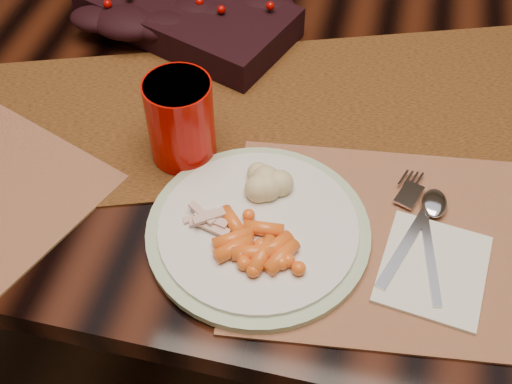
% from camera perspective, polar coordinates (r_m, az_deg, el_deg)
% --- Properties ---
extents(floor, '(5.00, 5.00, 0.00)m').
position_cam_1_polar(floor, '(1.62, 3.67, -10.77)').
color(floor, black).
rests_on(floor, ground).
extents(dining_table, '(1.80, 1.00, 0.75)m').
position_cam_1_polar(dining_table, '(1.31, 4.47, -2.70)').
color(dining_table, black).
rests_on(dining_table, floor).
extents(table_runner, '(1.57, 0.83, 0.00)m').
position_cam_1_polar(table_runner, '(1.00, 8.12, 7.80)').
color(table_runner, '#462808').
rests_on(table_runner, dining_table).
extents(centerpiece, '(0.39, 0.29, 0.07)m').
position_cam_1_polar(centerpiece, '(1.12, -6.16, 15.79)').
color(centerpiece, black).
rests_on(centerpiece, table_runner).
extents(placemat_main, '(0.45, 0.36, 0.00)m').
position_cam_1_polar(placemat_main, '(0.83, 12.40, -4.33)').
color(placemat_main, brown).
rests_on(placemat_main, dining_table).
extents(dinner_plate, '(0.32, 0.32, 0.02)m').
position_cam_1_polar(dinner_plate, '(0.81, 0.20, -3.35)').
color(dinner_plate, silver).
rests_on(dinner_plate, placemat_main).
extents(baby_carrots, '(0.12, 0.11, 0.02)m').
position_cam_1_polar(baby_carrots, '(0.78, 0.58, -4.16)').
color(baby_carrots, orange).
rests_on(baby_carrots, dinner_plate).
extents(mashed_potatoes, '(0.09, 0.08, 0.04)m').
position_cam_1_polar(mashed_potatoes, '(0.83, 1.29, 1.42)').
color(mashed_potatoes, '#D0C385').
rests_on(mashed_potatoes, dinner_plate).
extents(turkey_shreds, '(0.08, 0.07, 0.02)m').
position_cam_1_polar(turkey_shreds, '(0.80, -4.42, -2.56)').
color(turkey_shreds, beige).
rests_on(turkey_shreds, dinner_plate).
extents(napkin, '(0.14, 0.16, 0.00)m').
position_cam_1_polar(napkin, '(0.81, 15.48, -6.58)').
color(napkin, silver).
rests_on(napkin, placemat_main).
extents(fork, '(0.08, 0.17, 0.00)m').
position_cam_1_polar(fork, '(0.83, 13.13, -3.62)').
color(fork, silver).
rests_on(fork, napkin).
extents(spoon, '(0.06, 0.17, 0.00)m').
position_cam_1_polar(spoon, '(0.83, 15.35, -4.23)').
color(spoon, silver).
rests_on(spoon, napkin).
extents(red_cup, '(0.10, 0.10, 0.12)m').
position_cam_1_polar(red_cup, '(0.87, -6.72, 6.36)').
color(red_cup, '#AD0901').
rests_on(red_cup, placemat_main).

